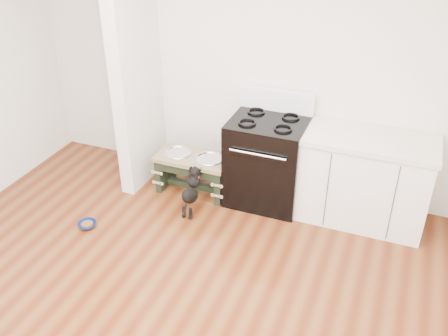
% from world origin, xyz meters
% --- Properties ---
extents(room_shell, '(5.00, 5.00, 5.00)m').
position_xyz_m(room_shell, '(0.00, 0.00, 1.62)').
color(room_shell, silver).
rests_on(room_shell, ground).
extents(partition_wall, '(0.15, 0.80, 2.70)m').
position_xyz_m(partition_wall, '(-1.18, 2.10, 1.35)').
color(partition_wall, silver).
rests_on(partition_wall, ground).
extents(oven_range, '(0.76, 0.69, 1.14)m').
position_xyz_m(oven_range, '(0.25, 2.16, 0.48)').
color(oven_range, black).
rests_on(oven_range, ground).
extents(cabinet_run, '(1.24, 0.64, 0.91)m').
position_xyz_m(cabinet_run, '(1.23, 2.18, 0.45)').
color(cabinet_run, white).
rests_on(cabinet_run, ground).
extents(dog_feeder, '(0.79, 0.42, 0.45)m').
position_xyz_m(dog_feeder, '(-0.52, 2.01, 0.31)').
color(dog_feeder, black).
rests_on(dog_feeder, ground).
extents(puppy, '(0.14, 0.41, 0.48)m').
position_xyz_m(puppy, '(-0.38, 1.65, 0.26)').
color(puppy, black).
rests_on(puppy, ground).
extents(floor_bowl, '(0.20, 0.20, 0.06)m').
position_xyz_m(floor_bowl, '(-1.24, 1.03, 0.03)').
color(floor_bowl, navy).
rests_on(floor_bowl, ground).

